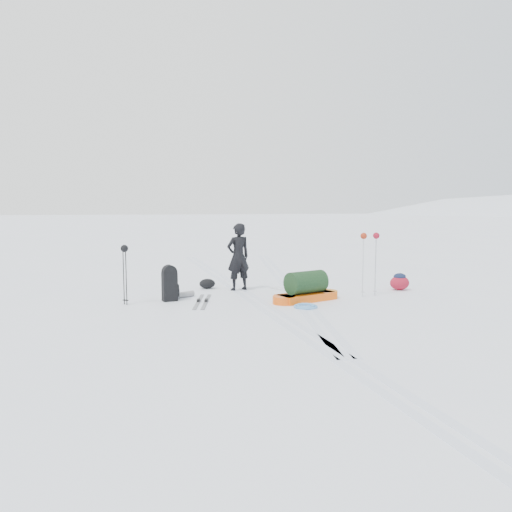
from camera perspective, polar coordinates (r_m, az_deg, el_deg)
The scene contains 13 objects.
ground at distance 11.54m, azimuth -0.84°, elevation -4.65°, with size 200.00×200.00×0.00m, color white.
ski_tracks at distance 12.51m, azimuth 1.13°, elevation -3.81°, with size 3.38×17.97×0.01m.
skier at distance 12.28m, azimuth -2.04°, elevation -0.11°, with size 0.61×0.40×1.66m, color black.
pulk_sled at distance 11.06m, azimuth 5.74°, elevation -3.82°, with size 1.78×1.10×0.66m.
expedition_rucksack at distance 11.16m, azimuth -9.62°, elevation -3.18°, with size 0.76×0.67×0.80m.
ski_poles_black at distance 10.84m, azimuth -14.79°, elevation 0.03°, with size 0.16×0.16×1.27m.
ski_poles_silver at distance 11.71m, azimuth 12.88°, elevation 1.45°, with size 0.47×0.18×1.48m.
touring_skis_grey at distance 10.96m, azimuth -6.15°, elevation -5.18°, with size 0.58×1.69×0.06m.
touring_skis_white at distance 12.01m, azimuth 4.75°, elevation -4.18°, with size 1.00×1.95×0.07m.
rope_coil at distance 10.37m, azimuth 5.69°, elevation -5.72°, with size 0.58×0.58×0.06m.
small_daypack at distance 12.89m, azimuth 16.09°, elevation -2.85°, with size 0.58×0.50×0.42m.
thermos_pair at distance 11.26m, azimuth -9.24°, elevation -4.38°, with size 0.22×0.19×0.26m.
stuff_sack at distance 12.66m, azimuth -5.59°, elevation -3.17°, with size 0.44×0.35×0.25m.
Camera 1 is at (-2.22, -11.13, 2.11)m, focal length 35.00 mm.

